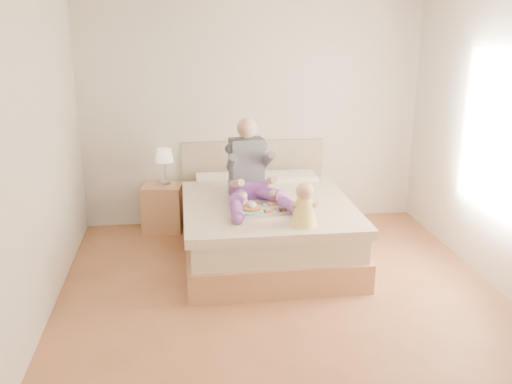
{
  "coord_description": "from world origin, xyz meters",
  "views": [
    {
      "loc": [
        -0.84,
        -4.54,
        2.42
      ],
      "look_at": [
        -0.13,
        0.79,
        0.76
      ],
      "focal_mm": 40.0,
      "sensor_mm": 36.0,
      "label": 1
    }
  ],
  "objects": [
    {
      "name": "tray",
      "position": [
        -0.1,
        0.64,
        0.64
      ],
      "size": [
        0.57,
        0.48,
        0.14
      ],
      "rotation": [
        0.0,
        0.0,
        0.2
      ],
      "color": "silver",
      "rests_on": "bed"
    },
    {
      "name": "nightstand",
      "position": [
        -1.09,
        1.88,
        0.27
      ],
      "size": [
        0.5,
        0.46,
        0.55
      ],
      "rotation": [
        0.0,
        0.0,
        -0.15
      ],
      "color": "#A16E4B",
      "rests_on": "ground"
    },
    {
      "name": "baby",
      "position": [
        0.23,
        0.21,
        0.77
      ],
      "size": [
        0.27,
        0.36,
        0.4
      ],
      "rotation": [
        0.0,
        0.0,
        -0.05
      ],
      "color": "#FBD54F",
      "rests_on": "bed"
    },
    {
      "name": "room",
      "position": [
        0.08,
        0.01,
        1.51
      ],
      "size": [
        4.02,
        4.22,
        2.71
      ],
      "color": "brown",
      "rests_on": "ground"
    },
    {
      "name": "adult",
      "position": [
        -0.15,
        1.01,
        0.86
      ],
      "size": [
        0.71,
        1.06,
        0.85
      ],
      "rotation": [
        0.0,
        0.0,
        0.14
      ],
      "color": "#773B95",
      "rests_on": "bed"
    },
    {
      "name": "lamp",
      "position": [
        -1.04,
        1.92,
        0.87
      ],
      "size": [
        0.2,
        0.2,
        0.42
      ],
      "color": "silver",
      "rests_on": "nightstand"
    },
    {
      "name": "bed",
      "position": [
        0.0,
        1.08,
        0.32
      ],
      "size": [
        1.7,
        2.18,
        1.0
      ],
      "color": "#A16E4B",
      "rests_on": "ground"
    }
  ]
}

